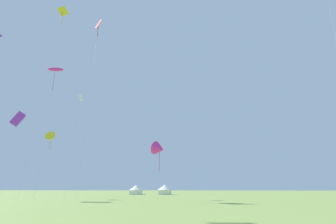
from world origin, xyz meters
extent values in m
cone|color=#E02DA3|center=(-1.10, 30.38, 7.37)|extent=(2.85, 2.78, 2.36)
cylinder|color=#9D2072|center=(-1.10, 30.38, 5.45)|extent=(0.06, 0.06, 2.80)
cylinder|color=#B2B2B7|center=(-2.05, 29.45, 3.68)|extent=(1.94, 1.89, 7.37)
ellipsoid|color=#E02DA3|center=(-23.72, 36.78, 25.00)|extent=(3.42, 1.94, 1.14)
cylinder|color=#9D2072|center=(-23.72, 36.78, 22.28)|extent=(0.07, 0.07, 4.20)
cylinder|color=#B2B2B7|center=(-23.07, 35.62, 12.50)|extent=(1.33, 2.33, 25.00)
cube|color=white|center=(-21.24, 43.81, 21.39)|extent=(1.25, 0.87, 1.47)
cylinder|color=#B2B2B7|center=(-21.49, 43.34, 10.69)|extent=(0.53, 0.95, 21.39)
cube|color=yellow|center=(-21.28, 32.70, 35.71)|extent=(1.70, 1.70, 2.30)
cylinder|color=#A79518|center=(-21.28, 32.70, 33.85)|extent=(0.07, 0.07, 2.54)
cylinder|color=#B2B2B7|center=(-21.90, 31.64, 17.85)|extent=(1.26, 2.13, 35.71)
cube|color=red|center=(-15.16, 36.14, 34.73)|extent=(2.29, 2.06, 2.89)
cylinder|color=maroon|center=(-15.16, 36.14, 32.56)|extent=(0.09, 0.09, 2.81)
cylinder|color=#B2B2B7|center=(-15.09, 35.09, 17.36)|extent=(0.16, 2.12, 34.73)
cone|color=yellow|center=(-24.60, 40.11, 11.48)|extent=(2.39, 2.62, 2.39)
cylinder|color=#A79518|center=(-24.60, 40.11, 10.05)|extent=(0.06, 0.06, 1.86)
cylinder|color=#B2B2B7|center=(-25.35, 39.72, 5.74)|extent=(1.52, 0.80, 11.49)
cube|color=purple|center=(-27.90, 34.24, 13.90)|extent=(2.60, 2.36, 2.80)
cylinder|color=#B2B2B7|center=(-27.95, 33.98, 6.95)|extent=(0.11, 0.52, 13.90)
cube|color=white|center=(-13.77, 68.98, 0.62)|extent=(3.31, 3.31, 1.24)
cone|color=white|center=(-13.77, 68.98, 1.97)|extent=(4.14, 4.14, 1.45)
cube|color=white|center=(-5.18, 68.98, 0.64)|extent=(3.43, 3.43, 1.29)
cone|color=white|center=(-5.18, 68.98, 2.04)|extent=(4.29, 4.29, 1.50)
camera|label=1|loc=(4.29, -5.17, 1.84)|focal=26.07mm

